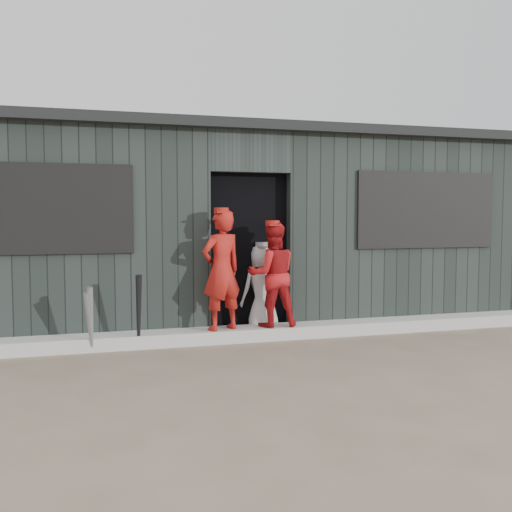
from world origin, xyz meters
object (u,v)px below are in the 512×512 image
object	(u,v)px
bat_mid	(91,320)
dugout	(224,229)
player_red_left	(222,270)
player_red_right	(272,275)
bat_right	(139,312)
bat_left	(89,323)
player_grey_back	(262,289)

from	to	relation	value
bat_mid	dugout	distance (m)	2.84
player_red_left	player_red_right	xyz separation A→B (m)	(0.63, 0.05, -0.07)
bat_right	player_red_right	bearing A→B (deg)	6.91
bat_left	bat_right	size ratio (longest dim) A/B	0.83
player_grey_back	dugout	world-z (taller)	dugout
bat_left	player_red_left	bearing A→B (deg)	6.96
bat_left	player_red_right	bearing A→B (deg)	6.35
dugout	bat_right	bearing A→B (deg)	-126.35
dugout	player_grey_back	bearing A→B (deg)	-83.16
player_red_right	player_grey_back	xyz separation A→B (m)	(-0.04, 0.29, -0.21)
bat_right	player_grey_back	distance (m)	1.63
dugout	player_red_left	bearing A→B (deg)	-103.73
player_red_left	player_red_right	distance (m)	0.64
bat_left	bat_mid	size ratio (longest dim) A/B	0.94
bat_left	player_grey_back	xyz separation A→B (m)	(2.07, 0.53, 0.22)
bat_right	bat_mid	bearing A→B (deg)	-175.29
player_red_left	player_red_right	world-z (taller)	player_red_left
bat_mid	player_red_left	world-z (taller)	player_red_left
bat_left	player_grey_back	size ratio (longest dim) A/B	0.62
bat_left	player_red_right	xyz separation A→B (m)	(2.11, 0.23, 0.43)
player_red_left	bat_left	bearing A→B (deg)	-14.19
bat_right	player_red_left	bearing A→B (deg)	8.21
bat_mid	bat_right	distance (m)	0.51
player_red_left	player_grey_back	bearing A→B (deg)	-170.77
bat_right	dugout	distance (m)	2.49
bat_mid	dugout	size ratio (longest dim) A/B	0.09
bat_left	player_red_right	world-z (taller)	player_red_right
player_grey_back	bat_right	bearing A→B (deg)	4.69
bat_left	bat_right	distance (m)	0.53
player_red_right	bat_left	bearing A→B (deg)	9.41
bat_left	player_red_left	world-z (taller)	player_red_left
player_red_right	player_grey_back	distance (m)	0.36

